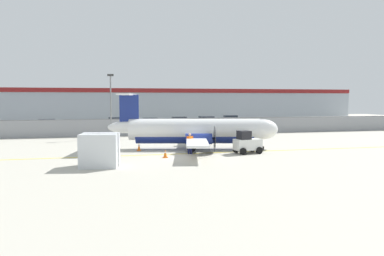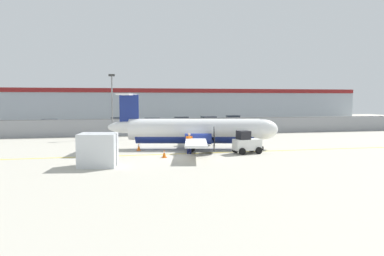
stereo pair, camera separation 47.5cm
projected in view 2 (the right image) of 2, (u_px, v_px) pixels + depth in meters
ground_plane at (185, 154)px, 30.54m from camera, size 140.00×140.00×0.01m
perimeter_fence at (159, 126)px, 46.03m from camera, size 98.00×0.10×2.10m
parking_lot_strip at (150, 128)px, 57.31m from camera, size 98.00×17.00×0.12m
background_building at (140, 105)px, 75.06m from camera, size 91.00×8.10×6.50m
commuter_airplane at (197, 131)px, 33.39m from camera, size 15.15×15.96×4.92m
baggage_tug at (247, 143)px, 30.60m from camera, size 2.46×1.64×1.88m
ground_crew_worker at (189, 142)px, 30.32m from camera, size 0.54×0.35×1.70m
cargo_container at (98, 150)px, 24.69m from camera, size 2.71×2.38×2.20m
traffic_cone_near_left at (164, 154)px, 28.47m from camera, size 0.36×0.36×0.64m
traffic_cone_near_right at (139, 147)px, 32.41m from camera, size 0.36×0.36×0.64m
parked_car_0 at (49, 125)px, 51.87m from camera, size 4.36×2.36×1.58m
parked_car_1 at (74, 125)px, 50.65m from camera, size 4.37×2.38×1.58m
parked_car_2 at (118, 122)px, 57.10m from camera, size 4.30×2.22×1.58m
parked_car_3 at (153, 123)px, 55.59m from camera, size 4.27×2.15×1.58m
parked_car_4 at (182, 122)px, 58.42m from camera, size 4.33×2.28×1.58m
parked_car_5 at (209, 121)px, 59.92m from camera, size 4.32×2.26×1.58m
parked_car_6 at (234, 120)px, 63.90m from camera, size 4.38×2.41×1.58m
apron_light_pole at (112, 100)px, 42.50m from camera, size 0.70×0.30×7.27m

